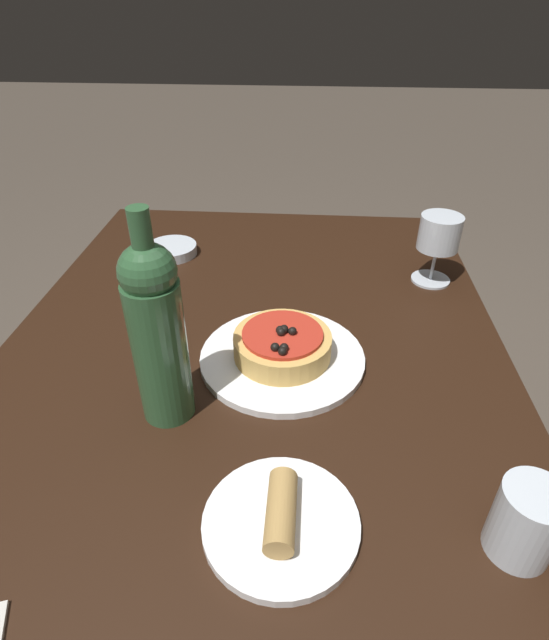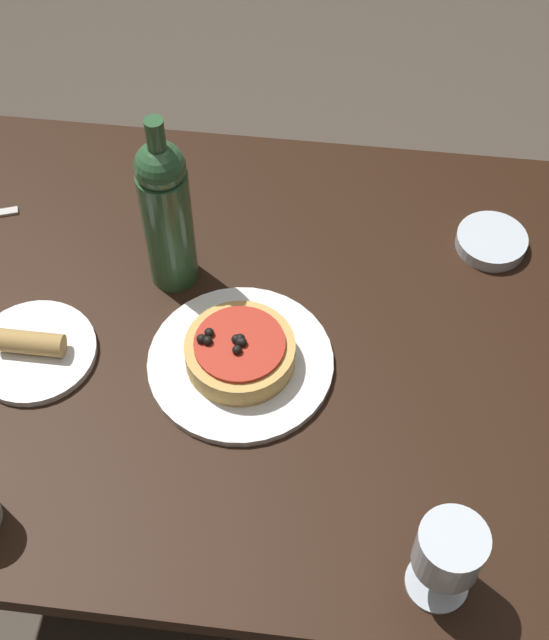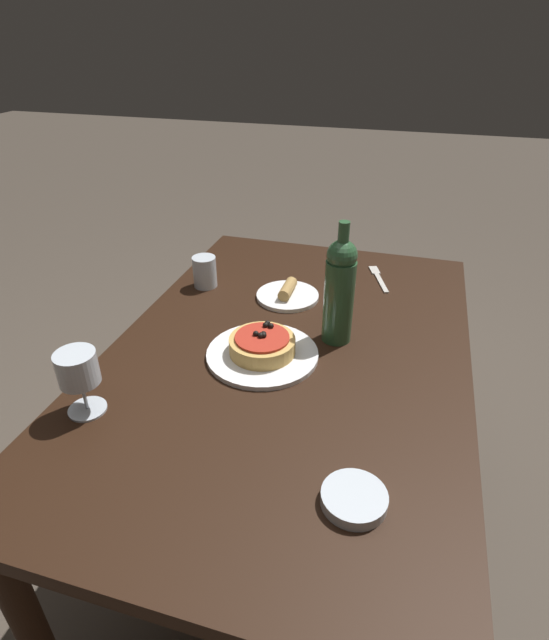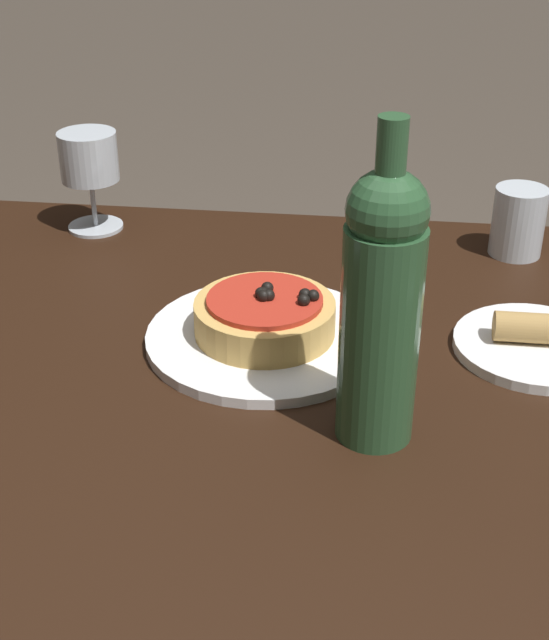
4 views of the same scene
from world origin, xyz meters
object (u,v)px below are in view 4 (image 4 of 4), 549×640
wine_glass (89,161)px  dining_table (298,438)px  pizza (265,316)px  side_plate (536,342)px  wine_bottle (381,304)px  dinner_plate (265,337)px  water_cup (518,222)px

wine_glass → dining_table: bearing=133.8°
pizza → side_plate: pizza is taller
pizza → wine_bottle: size_ratio=0.51×
dinner_plate → side_plate: side_plate is taller
dinner_plate → side_plate: 0.30m
water_cup → side_plate: water_cup is taller
wine_bottle → pizza: bearing=-51.1°
water_cup → wine_glass: bearing=-1.3°
wine_glass → pizza: bearing=134.6°
wine_glass → wine_bottle: size_ratio=0.46×
dinner_plate → wine_bottle: 0.24m
wine_bottle → wine_glass: bearing=-47.3°
side_plate → dinner_plate: bearing=3.3°
wine_glass → side_plate: wine_glass is taller
dinner_plate → wine_glass: 0.42m
pizza → side_plate: bearing=-176.7°
water_cup → pizza: bearing=42.1°
dining_table → side_plate: 0.28m
dining_table → wine_bottle: bearing=128.5°
dinner_plate → pizza: size_ratio=1.70×
water_cup → side_plate: size_ratio=0.52×
wine_glass → side_plate: (-0.58, 0.27, -0.09)m
dinner_plate → side_plate: (-0.30, -0.02, 0.00)m
wine_bottle → water_cup: (-0.18, -0.43, -0.09)m
wine_glass → water_cup: 0.59m
dining_table → pizza: bearing=-50.4°
dining_table → dinner_plate: (0.04, -0.05, 0.10)m
wine_bottle → water_cup: bearing=-112.6°
dinner_plate → water_cup: (-0.30, -0.27, 0.04)m
side_plate → pizza: bearing=3.3°
dining_table → side_plate: (-0.25, -0.07, 0.10)m
dinner_plate → dining_table: bearing=129.8°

